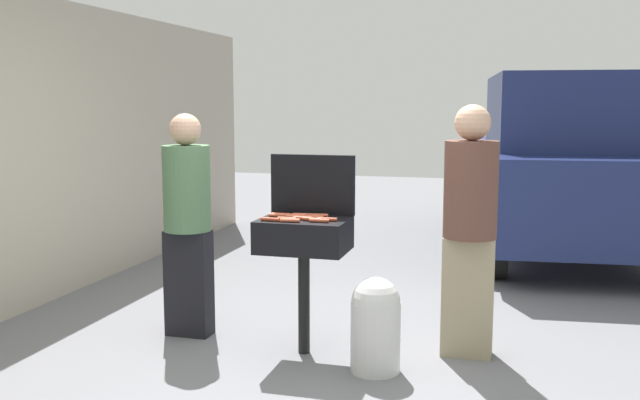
# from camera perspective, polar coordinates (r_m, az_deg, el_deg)

# --- Properties ---
(ground_plane) EXTENTS (24.00, 24.00, 0.00)m
(ground_plane) POSITION_cam_1_polar(r_m,az_deg,el_deg) (5.00, -1.19, -12.36)
(ground_plane) COLOR slate
(house_wall_side) EXTENTS (0.24, 8.00, 2.61)m
(house_wall_side) POSITION_cam_1_polar(r_m,az_deg,el_deg) (6.81, -20.61, 3.77)
(house_wall_side) COLOR #B2A893
(house_wall_side) RESTS_ON ground
(bbq_grill) EXTENTS (0.60, 0.44, 0.94)m
(bbq_grill) POSITION_cam_1_polar(r_m,az_deg,el_deg) (4.88, -1.29, -3.19)
(bbq_grill) COLOR black
(bbq_grill) RESTS_ON ground
(grill_lid_open) EXTENTS (0.60, 0.05, 0.42)m
(grill_lid_open) POSITION_cam_1_polar(r_m,az_deg,el_deg) (5.03, -0.59, 1.23)
(grill_lid_open) COLOR black
(grill_lid_open) RESTS_ON bbq_grill
(hot_dog_0) EXTENTS (0.13, 0.04, 0.03)m
(hot_dog_0) POSITION_cam_1_polar(r_m,az_deg,el_deg) (4.72, -2.40, -1.63)
(hot_dog_0) COLOR #C6593D
(hot_dog_0) RESTS_ON bbq_grill
(hot_dog_1) EXTENTS (0.13, 0.04, 0.03)m
(hot_dog_1) POSITION_cam_1_polar(r_m,az_deg,el_deg) (4.87, -1.93, -1.35)
(hot_dog_1) COLOR #C6593D
(hot_dog_1) RESTS_ON bbq_grill
(hot_dog_2) EXTENTS (0.13, 0.03, 0.03)m
(hot_dog_2) POSITION_cam_1_polar(r_m,az_deg,el_deg) (4.95, -1.43, -1.19)
(hot_dog_2) COLOR #B74C33
(hot_dog_2) RESTS_ON bbq_grill
(hot_dog_3) EXTENTS (0.13, 0.03, 0.03)m
(hot_dog_3) POSITION_cam_1_polar(r_m,az_deg,el_deg) (4.71, -0.07, -1.64)
(hot_dog_3) COLOR #B74C33
(hot_dog_3) RESTS_ON bbq_grill
(hot_dog_4) EXTENTS (0.13, 0.04, 0.03)m
(hot_dog_4) POSITION_cam_1_polar(r_m,az_deg,el_deg) (4.85, -0.48, -1.37)
(hot_dog_4) COLOR #C6593D
(hot_dog_4) RESTS_ON bbq_grill
(hot_dog_5) EXTENTS (0.13, 0.04, 0.03)m
(hot_dog_5) POSITION_cam_1_polar(r_m,az_deg,el_deg) (4.78, -2.63, -1.51)
(hot_dog_5) COLOR #C6593D
(hot_dog_5) RESTS_ON bbq_grill
(hot_dog_6) EXTENTS (0.13, 0.04, 0.03)m
(hot_dog_6) POSITION_cam_1_polar(r_m,az_deg,el_deg) (4.76, 0.57, -1.55)
(hot_dog_6) COLOR #AD4228
(hot_dog_6) RESTS_ON bbq_grill
(hot_dog_7) EXTENTS (0.13, 0.04, 0.03)m
(hot_dog_7) POSITION_cam_1_polar(r_m,az_deg,el_deg) (4.93, -0.10, -1.23)
(hot_dog_7) COLOR #B74C33
(hot_dog_7) RESTS_ON bbq_grill
(hot_dog_8) EXTENTS (0.13, 0.03, 0.03)m
(hot_dog_8) POSITION_cam_1_polar(r_m,az_deg,el_deg) (4.81, -1.38, -1.46)
(hot_dog_8) COLOR #C6593D
(hot_dog_8) RESTS_ON bbq_grill
(hot_dog_9) EXTENTS (0.13, 0.03, 0.03)m
(hot_dog_9) POSITION_cam_1_polar(r_m,az_deg,el_deg) (4.92, -1.87, -1.25)
(hot_dog_9) COLOR #C6593D
(hot_dog_9) RESTS_ON bbq_grill
(hot_dog_10) EXTENTS (0.13, 0.03, 0.03)m
(hot_dog_10) POSITION_cam_1_polar(r_m,az_deg,el_deg) (4.97, -3.13, -1.16)
(hot_dog_10) COLOR #AD4228
(hot_dog_10) RESTS_ON bbq_grill
(hot_dog_11) EXTENTS (0.13, 0.04, 0.03)m
(hot_dog_11) POSITION_cam_1_polar(r_m,az_deg,el_deg) (4.94, -3.34, -1.22)
(hot_dog_11) COLOR #C6593D
(hot_dog_11) RESTS_ON bbq_grill
(hot_dog_12) EXTENTS (0.13, 0.03, 0.03)m
(hot_dog_12) POSITION_cam_1_polar(r_m,az_deg,el_deg) (4.77, -3.96, -1.54)
(hot_dog_12) COLOR #AD4228
(hot_dog_12) RESTS_ON bbq_grill
(hot_dog_13) EXTENTS (0.13, 0.04, 0.03)m
(hot_dog_13) POSITION_cam_1_polar(r_m,az_deg,el_deg) (4.76, -0.63, -1.55)
(hot_dog_13) COLOR #AD4228
(hot_dog_13) RESTS_ON bbq_grill
(propane_tank) EXTENTS (0.32, 0.32, 0.62)m
(propane_tank) POSITION_cam_1_polar(r_m,az_deg,el_deg) (4.67, 4.43, -9.68)
(propane_tank) COLOR silver
(propane_tank) RESTS_ON ground
(person_left) EXTENTS (0.34, 0.34, 1.64)m
(person_left) POSITION_cam_1_polar(r_m,az_deg,el_deg) (5.34, -10.47, -1.30)
(person_left) COLOR black
(person_left) RESTS_ON ground
(person_right) EXTENTS (0.36, 0.36, 1.71)m
(person_right) POSITION_cam_1_polar(r_m,az_deg,el_deg) (4.91, 11.78, -1.70)
(person_right) COLOR gray
(person_right) RESTS_ON ground
(parked_minivan) EXTENTS (2.37, 4.56, 2.02)m
(parked_minivan) POSITION_cam_1_polar(r_m,az_deg,el_deg) (8.74, 19.14, 2.77)
(parked_minivan) COLOR navy
(parked_minivan) RESTS_ON ground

